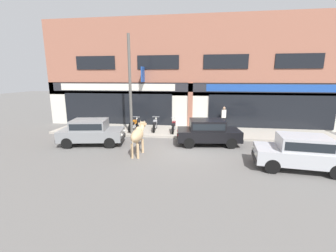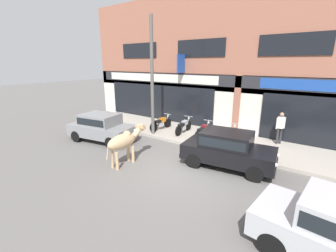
{
  "view_description": "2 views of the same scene",
  "coord_description": "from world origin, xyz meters",
  "views": [
    {
      "loc": [
        0.71,
        -11.46,
        3.82
      ],
      "look_at": [
        -1.06,
        1.0,
        1.06
      ],
      "focal_mm": 24.0,
      "sensor_mm": 36.0,
      "label": 1
    },
    {
      "loc": [
        4.16,
        -6.96,
        4.06
      ],
      "look_at": [
        -1.57,
        1.0,
        1.28
      ],
      "focal_mm": 24.0,
      "sensor_mm": 36.0,
      "label": 2
    }
  ],
  "objects": [
    {
      "name": "ground_plane",
      "position": [
        0.0,
        0.0,
        0.0
      ],
      "size": [
        90.0,
        90.0,
        0.0
      ],
      "primitive_type": "plane",
      "color": "#605E5B"
    },
    {
      "name": "sidewalk",
      "position": [
        0.0,
        3.85,
        0.07
      ],
      "size": [
        19.0,
        3.3,
        0.14
      ],
      "primitive_type": "cube",
      "color": "#A8A093",
      "rests_on": "ground"
    },
    {
      "name": "shop_building",
      "position": [
        -0.0,
        5.75,
        3.85
      ],
      "size": [
        23.0,
        1.4,
        8.14
      ],
      "color": "#9E604C",
      "rests_on": "ground"
    },
    {
      "name": "cow",
      "position": [
        -2.28,
        -1.07,
        1.01
      ],
      "size": [
        0.54,
        2.15,
        1.61
      ],
      "color": "tan",
      "rests_on": "ground"
    },
    {
      "name": "car_0",
      "position": [
        -5.4,
        0.25,
        0.81
      ],
      "size": [
        3.79,
        2.18,
        1.46
      ],
      "color": "black",
      "rests_on": "ground"
    },
    {
      "name": "car_3",
      "position": [
        1.21,
        1.17,
        0.81
      ],
      "size": [
        3.74,
        2.01,
        1.46
      ],
      "color": "black",
      "rests_on": "ground"
    },
    {
      "name": "motorcycle_0",
      "position": [
        -3.84,
        3.41,
        0.53
      ],
      "size": [
        0.52,
        1.81,
        0.88
      ],
      "color": "black",
      "rests_on": "sidewalk"
    },
    {
      "name": "motorcycle_1",
      "position": [
        -2.36,
        3.63,
        0.53
      ],
      "size": [
        0.52,
        1.81,
        0.88
      ],
      "color": "black",
      "rests_on": "sidewalk"
    },
    {
      "name": "motorcycle_2",
      "position": [
        -1.01,
        3.43,
        0.53
      ],
      "size": [
        0.52,
        1.81,
        0.88
      ],
      "color": "black",
      "rests_on": "sidewalk"
    },
    {
      "name": "motorcycle_3",
      "position": [
        0.35,
        3.59,
        0.53
      ],
      "size": [
        0.52,
        1.81,
        0.88
      ],
      "color": "black",
      "rests_on": "sidewalk"
    },
    {
      "name": "pedestrian",
      "position": [
        2.45,
        4.87,
        1.12
      ],
      "size": [
        0.36,
        0.4,
        1.6
      ],
      "color": "#2D2D33",
      "rests_on": "sidewalk"
    },
    {
      "name": "utility_pole",
      "position": [
        -3.7,
        2.5,
        3.27
      ],
      "size": [
        0.18,
        0.18,
        6.27
      ],
      "primitive_type": "cylinder",
      "color": "#595651",
      "rests_on": "sidewalk"
    }
  ]
}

